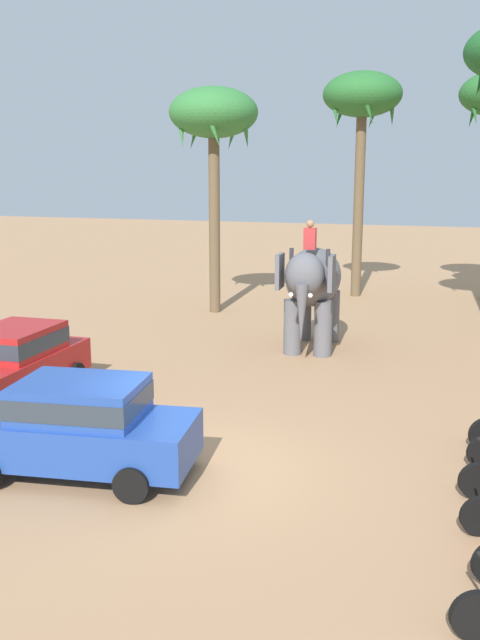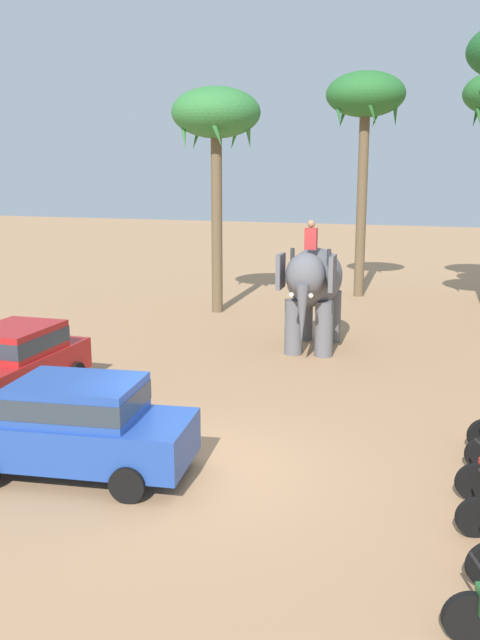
% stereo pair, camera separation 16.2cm
% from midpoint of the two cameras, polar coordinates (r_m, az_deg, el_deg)
% --- Properties ---
extents(ground_plane, '(120.00, 120.00, 0.00)m').
position_cam_midpoint_polar(ground_plane, '(12.61, -4.13, -12.22)').
color(ground_plane, tan).
extents(car_sedan_foreground, '(4.31, 2.33, 1.70)m').
position_cam_midpoint_polar(car_sedan_foreground, '(12.41, -13.01, -8.29)').
color(car_sedan_foreground, '#23479E').
rests_on(car_sedan_foreground, ground).
extents(car_parked_far_side, '(2.02, 4.17, 1.70)m').
position_cam_midpoint_polar(car_parked_far_side, '(16.86, -17.74, -3.13)').
color(car_parked_far_side, red).
rests_on(car_parked_far_side, ground).
extents(elephant_with_mahout, '(1.85, 3.94, 3.88)m').
position_cam_midpoint_polar(elephant_with_mahout, '(20.42, 6.28, 3.00)').
color(elephant_with_mahout, slate).
rests_on(elephant_with_mahout, ground).
extents(palm_tree_near_hut, '(3.20, 3.20, 9.16)m').
position_cam_midpoint_polar(palm_tree_near_hut, '(29.75, 10.44, 17.22)').
color(palm_tree_near_hut, brown).
rests_on(palm_tree_near_hut, ground).
extents(palm_tree_far_back, '(3.20, 3.20, 8.17)m').
position_cam_midpoint_polar(palm_tree_far_back, '(25.84, -1.79, 16.18)').
color(palm_tree_far_back, brown).
rests_on(palm_tree_far_back, ground).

